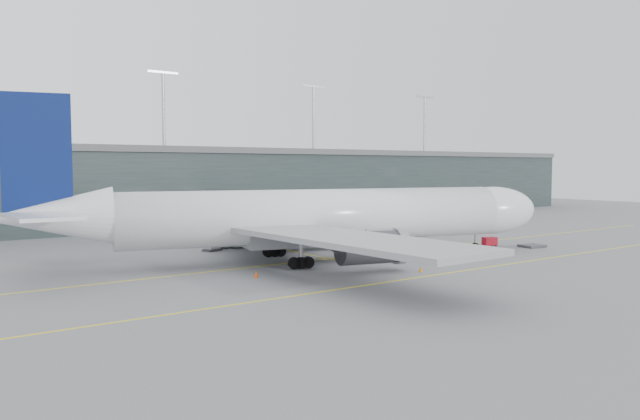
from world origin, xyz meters
TOP-DOWN VIEW (x-y plane):
  - ground at (0.00, 0.00)m, footprint 320.00×320.00m
  - taxiline_a at (0.00, -4.00)m, footprint 160.00×0.25m
  - taxiline_b at (0.00, -20.00)m, footprint 160.00×0.25m
  - taxiline_lead_main at (5.00, 20.00)m, footprint 0.25×60.00m
  - terminal at (-0.00, 58.00)m, footprint 240.00×36.00m
  - main_aircraft at (2.65, -4.33)m, footprint 66.90×61.64m
  - jet_bridge at (14.66, 24.46)m, footprint 17.67×45.03m
  - gse_cart at (30.96, -8.04)m, footprint 2.21×1.75m
  - baggage_dolly at (35.06, -12.24)m, footprint 3.54×2.98m
  - uld_a at (-3.61, 11.06)m, footprint 2.57×2.25m
  - uld_b at (-1.51, 12.42)m, footprint 2.26×1.99m
  - uld_c at (0.65, 11.40)m, footprint 2.09×1.74m
  - cone_nose at (34.50, -5.36)m, footprint 0.45×0.45m
  - cone_wing_stbd at (7.04, -17.78)m, footprint 0.41×0.41m
  - cone_wing_port at (8.60, 12.47)m, footprint 0.45×0.45m
  - cone_tail at (-9.13, -10.14)m, footprint 0.49×0.49m

SIDE VIEW (x-z plane):
  - ground at x=0.00m, z-range 0.00..0.00m
  - taxiline_a at x=0.00m, z-range 0.00..0.02m
  - taxiline_b at x=0.00m, z-range 0.00..0.02m
  - taxiline_lead_main at x=5.00m, z-range 0.00..0.02m
  - baggage_dolly at x=35.06m, z-range 0.03..0.36m
  - cone_wing_stbd at x=7.04m, z-range 0.00..0.65m
  - cone_wing_port at x=8.60m, z-range 0.00..0.72m
  - cone_nose at x=34.50m, z-range 0.00..0.72m
  - cone_tail at x=-9.13m, z-range 0.00..0.77m
  - gse_cart at x=30.96m, z-range 0.07..1.39m
  - uld_b at x=-1.51m, z-range 0.04..1.81m
  - uld_c at x=0.65m, z-range 0.05..1.82m
  - uld_a at x=-3.61m, z-range 0.05..2.05m
  - jet_bridge at x=14.66m, z-range 1.76..8.82m
  - main_aircraft at x=2.65m, z-range -4.17..14.83m
  - terminal at x=0.00m, z-range -6.88..22.12m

